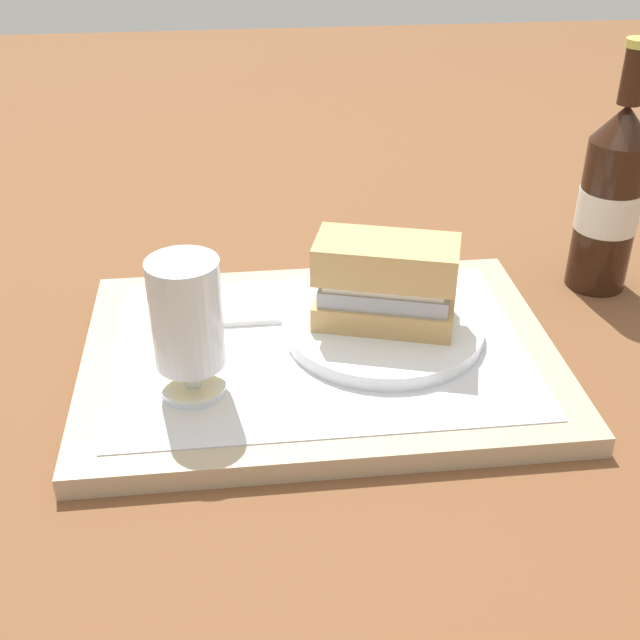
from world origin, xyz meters
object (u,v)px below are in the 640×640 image
sandwich (382,281)px  beer_glass (187,321)px  second_bottle (610,197)px  plate (383,328)px

sandwich → beer_glass: (0.18, 0.07, 0.01)m
beer_glass → second_bottle: (-0.44, -0.18, 0.01)m
plate → beer_glass: 0.20m
sandwich → beer_glass: beer_glass is taller
beer_glass → plate: bearing=-158.1°
beer_glass → sandwich: bearing=-157.5°
plate → beer_glass: (0.18, 0.07, 0.06)m
plate → beer_glass: size_ratio=1.52×
plate → sandwich: sandwich is taller
plate → sandwich: 0.05m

